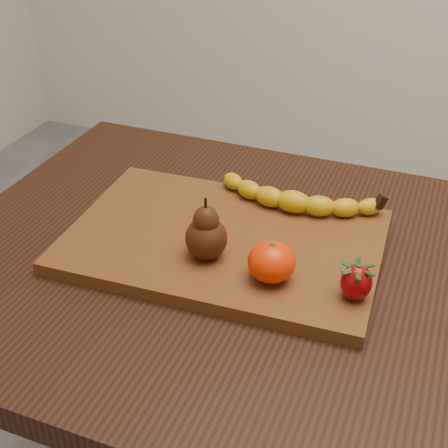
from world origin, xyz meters
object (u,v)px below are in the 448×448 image
at_px(cutting_board, 224,241).
at_px(pear, 206,228).
at_px(mandarin, 272,262).
at_px(table, 276,319).

distance_m(cutting_board, pear, 0.08).
bearing_deg(pear, mandarin, -9.27).
height_order(cutting_board, pear, pear).
bearing_deg(table, cutting_board, 169.39).
bearing_deg(cutting_board, mandarin, -39.71).
relative_size(cutting_board, mandarin, 7.13).
height_order(cutting_board, mandarin, mandarin).
height_order(table, pear, pear).
relative_size(table, pear, 11.02).
distance_m(table, cutting_board, 0.14).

